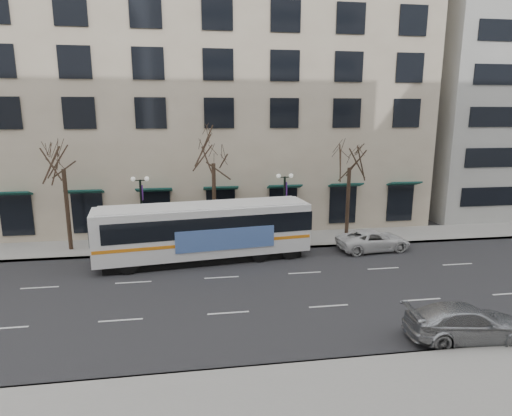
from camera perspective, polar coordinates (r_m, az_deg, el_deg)
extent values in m
plane|color=black|center=(23.24, -4.21, -11.30)|extent=(160.00, 160.00, 0.00)
cube|color=gray|center=(32.28, 3.43, -4.27)|extent=(80.00, 4.00, 0.15)
cube|color=tan|center=(42.31, -9.60, 15.88)|extent=(40.00, 20.00, 24.00)
cylinder|color=black|center=(31.86, -23.84, -0.36)|extent=(0.28, 0.28, 5.74)
cylinder|color=black|center=(30.73, -5.58, 0.42)|extent=(0.28, 0.28, 5.95)
cylinder|color=black|center=(32.83, 12.13, 0.54)|extent=(0.28, 0.28, 5.46)
cylinder|color=black|center=(30.41, -14.95, -0.99)|extent=(0.16, 0.16, 5.00)
cylinder|color=black|center=(31.02, -14.71, -5.22)|extent=(0.36, 0.36, 0.30)
cube|color=black|center=(29.95, -15.21, 3.57)|extent=(0.90, 0.06, 0.06)
sphere|color=silver|center=(29.99, -16.08, 3.73)|extent=(0.32, 0.32, 0.32)
sphere|color=silver|center=(29.89, -14.36, 3.80)|extent=(0.32, 0.32, 0.32)
cube|color=#4E217C|center=(30.08, -14.89, 1.98)|extent=(0.04, 0.45, 1.00)
cylinder|color=black|center=(30.90, 3.79, -0.38)|extent=(0.16, 0.16, 5.00)
cylinder|color=black|center=(31.51, 3.73, -4.55)|extent=(0.36, 0.36, 0.30)
cube|color=black|center=(30.45, 3.86, 4.12)|extent=(0.90, 0.06, 0.06)
sphere|color=silver|center=(30.35, 3.03, 4.29)|extent=(0.32, 0.32, 0.32)
sphere|color=silver|center=(30.54, 4.69, 4.32)|extent=(0.32, 0.32, 0.32)
cube|color=#4E217C|center=(30.61, 4.06, 2.55)|extent=(0.04, 0.45, 1.00)
cube|color=white|center=(27.75, -6.97, -2.85)|extent=(13.85, 4.59, 3.12)
cube|color=black|center=(28.26, -6.87, -6.29)|extent=(12.73, 4.10, 0.51)
cube|color=black|center=(27.68, -6.30, -1.84)|extent=(13.32, 4.57, 1.25)
cube|color=orange|center=(27.89, -6.94, -3.92)|extent=(13.72, 4.60, 0.20)
cube|color=#4C6EB9|center=(26.59, -4.03, -4.16)|extent=(6.19, 0.83, 1.36)
cube|color=white|center=(27.37, -7.06, 0.36)|extent=(13.14, 4.21, 0.09)
cylinder|color=black|center=(26.69, -16.67, -7.30)|extent=(1.16, 0.45, 1.13)
cylinder|color=black|center=(29.16, -16.61, -5.61)|extent=(1.16, 0.45, 1.13)
cylinder|color=black|center=(27.66, 0.55, -6.06)|extent=(1.16, 0.45, 1.13)
cylinder|color=black|center=(30.05, -0.84, -4.54)|extent=(1.16, 0.45, 1.13)
cylinder|color=black|center=(28.26, 4.54, -5.69)|extent=(1.16, 0.45, 1.13)
cylinder|color=black|center=(30.61, 2.86, -4.24)|extent=(1.16, 0.45, 1.13)
imported|color=#989A9F|center=(20.64, 26.26, -13.54)|extent=(5.30, 2.50, 1.49)
imported|color=silver|center=(31.03, 15.37, -4.17)|extent=(5.27, 2.79, 1.41)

